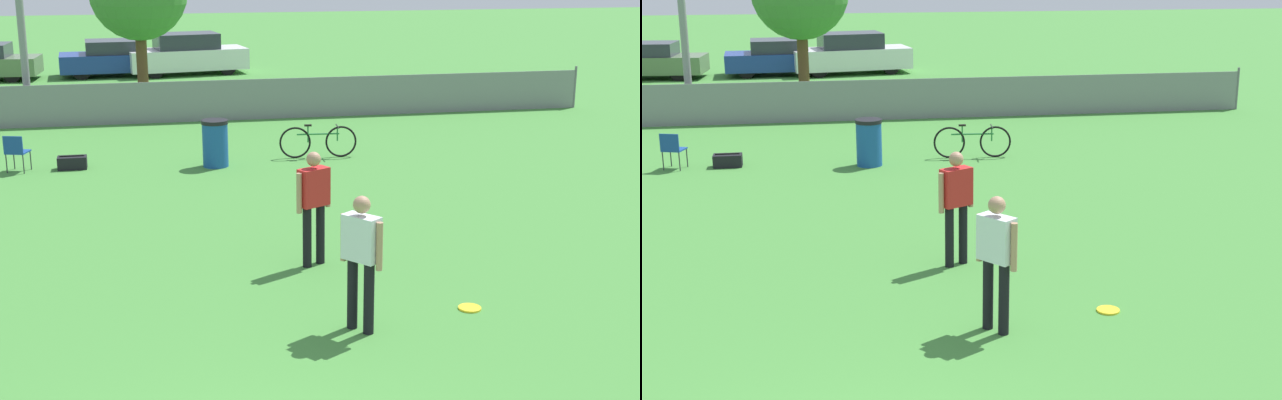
# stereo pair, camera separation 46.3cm
# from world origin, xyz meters

# --- Properties ---
(fence_backline) EXTENTS (23.85, 0.07, 1.21)m
(fence_backline) POSITION_xyz_m (0.00, 18.00, 0.55)
(fence_backline) COLOR gray
(fence_backline) RESTS_ON ground_plane
(player_receiver_white) EXTENTS (0.46, 0.50, 1.71)m
(player_receiver_white) POSITION_xyz_m (1.88, 3.83, 1.01)
(player_receiver_white) COLOR black
(player_receiver_white) RESTS_ON ground_plane
(player_thrower_red) EXTENTS (0.55, 0.41, 1.71)m
(player_thrower_red) POSITION_xyz_m (1.78, 6.25, 1.01)
(player_thrower_red) COLOR black
(player_thrower_red) RESTS_ON ground_plane
(frisbee_disc) EXTENTS (0.30, 0.30, 0.03)m
(frisbee_disc) POSITION_xyz_m (3.44, 4.19, 0.01)
(frisbee_disc) COLOR yellow
(frisbee_disc) RESTS_ON ground_plane
(folding_chair_sideline) EXTENTS (0.52, 0.52, 0.79)m
(folding_chair_sideline) POSITION_xyz_m (-3.19, 13.03, 0.47)
(folding_chair_sideline) COLOR #333338
(folding_chair_sideline) RESTS_ON ground_plane
(bicycle_sideline) EXTENTS (1.73, 0.44, 0.76)m
(bicycle_sideline) POSITION_xyz_m (3.24, 13.11, 0.37)
(bicycle_sideline) COLOR black
(bicycle_sideline) RESTS_ON ground_plane
(trash_bin) EXTENTS (0.57, 0.57, 1.01)m
(trash_bin) POSITION_xyz_m (0.92, 12.74, 0.51)
(trash_bin) COLOR #194C99
(trash_bin) RESTS_ON ground_plane
(gear_bag_sideline) EXTENTS (0.60, 0.33, 0.29)m
(gear_bag_sideline) POSITION_xyz_m (-2.09, 13.11, 0.14)
(gear_bag_sideline) COLOR black
(gear_bag_sideline) RESTS_ON ground_plane
(parked_car_blue) EXTENTS (4.01, 2.00, 1.30)m
(parked_car_blue) POSITION_xyz_m (-1.42, 27.65, 0.64)
(parked_car_blue) COLOR black
(parked_car_blue) RESTS_ON ground_plane
(parked_car_white) EXTENTS (4.55, 2.39, 1.51)m
(parked_car_white) POSITION_xyz_m (1.19, 27.56, 0.72)
(parked_car_white) COLOR black
(parked_car_white) RESTS_ON ground_plane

